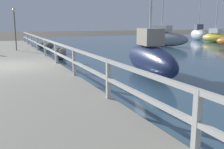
# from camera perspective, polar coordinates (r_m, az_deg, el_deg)

# --- Properties ---
(ground_plane) EXTENTS (120.00, 120.00, 0.00)m
(ground_plane) POSITION_cam_1_polar(r_m,az_deg,el_deg) (12.62, -21.00, 0.51)
(ground_plane) COLOR #4C473D
(dock_walkway) EXTENTS (4.26, 36.00, 0.28)m
(dock_walkway) POSITION_cam_1_polar(r_m,az_deg,el_deg) (12.60, -21.05, 1.14)
(dock_walkway) COLOR gray
(dock_walkway) RESTS_ON ground
(railing) EXTENTS (0.10, 32.50, 0.99)m
(railing) POSITION_cam_1_polar(r_m,az_deg,el_deg) (12.73, -12.12, 5.47)
(railing) COLOR beige
(railing) RESTS_ON dock_walkway
(boulder_water_edge) EXTENTS (0.69, 0.62, 0.52)m
(boulder_water_edge) POSITION_cam_1_polar(r_m,az_deg,el_deg) (24.24, -15.13, 6.22)
(boulder_water_edge) COLOR gray
(boulder_water_edge) RESTS_ON ground
(boulder_near_dock) EXTENTS (0.53, 0.48, 0.40)m
(boulder_near_dock) POSITION_cam_1_polar(r_m,az_deg,el_deg) (19.12, -10.72, 5.03)
(boulder_near_dock) COLOR gray
(boulder_near_dock) RESTS_ON ground
(boulder_far_strip) EXTENTS (0.71, 0.64, 0.53)m
(boulder_far_strip) POSITION_cam_1_polar(r_m,az_deg,el_deg) (23.07, -13.45, 6.09)
(boulder_far_strip) COLOR #666056
(boulder_far_strip) RESTS_ON ground
(boulder_downstream) EXTENTS (0.67, 0.61, 0.50)m
(boulder_downstream) POSITION_cam_1_polar(r_m,az_deg,el_deg) (16.17, -11.09, 4.12)
(boulder_downstream) COLOR #666056
(boulder_downstream) RESTS_ON ground
(boulder_mid_strip) EXTENTS (0.55, 0.50, 0.42)m
(boulder_mid_strip) POSITION_cam_1_polar(r_m,az_deg,el_deg) (19.63, -11.61, 5.17)
(boulder_mid_strip) COLOR #666056
(boulder_mid_strip) RESTS_ON ground
(dock_lamp) EXTENTS (0.26, 0.26, 2.92)m
(dock_lamp) POSITION_cam_1_polar(r_m,az_deg,el_deg) (19.57, -20.47, 11.25)
(dock_lamp) COLOR #514C47
(dock_lamp) RESTS_ON dock_walkway
(sailboat_navy) EXTENTS (2.04, 5.16, 6.43)m
(sailboat_navy) POSITION_cam_1_polar(r_m,az_deg,el_deg) (11.06, 8.18, 3.64)
(sailboat_navy) COLOR #192347
(sailboat_navy) RESTS_ON water_surface
(sailboat_gray) EXTENTS (3.30, 5.83, 5.49)m
(sailboat_gray) POSITION_cam_1_polar(r_m,az_deg,el_deg) (25.61, 10.79, 7.83)
(sailboat_gray) COLOR gray
(sailboat_gray) RESTS_ON water_surface
(sailboat_white) EXTENTS (2.14, 3.70, 6.38)m
(sailboat_white) POSITION_cam_1_polar(r_m,az_deg,el_deg) (36.74, 18.26, 8.43)
(sailboat_white) COLOR white
(sailboat_white) RESTS_ON water_surface
(sailboat_yellow) EXTENTS (1.75, 3.61, 7.89)m
(sailboat_yellow) POSITION_cam_1_polar(r_m,az_deg,el_deg) (32.48, 21.56, 7.67)
(sailboat_yellow) COLOR gold
(sailboat_yellow) RESTS_ON water_surface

